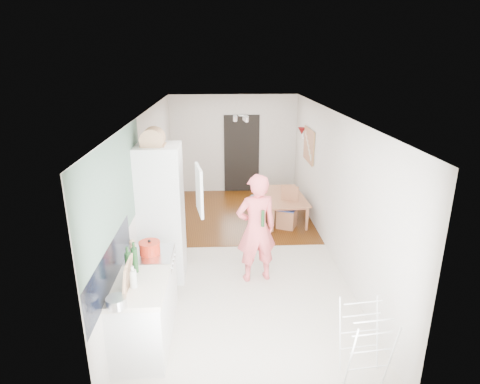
{
  "coord_description": "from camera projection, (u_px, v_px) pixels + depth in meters",
  "views": [
    {
      "loc": [
        -0.35,
        -6.57,
        3.36
      ],
      "look_at": [
        -0.01,
        0.2,
        1.08
      ],
      "focal_mm": 30.0,
      "sensor_mm": 36.0,
      "label": 1
    }
  ],
  "objects": [
    {
      "name": "person",
      "position": [
        256.0,
        219.0,
        6.09
      ],
      "size": [
        0.83,
        0.64,
        2.05
      ],
      "primitive_type": "imported",
      "rotation": [
        0.0,
        0.0,
        3.35
      ],
      "color": "#F35F65",
      "rests_on": "floor"
    },
    {
      "name": "bread_bin",
      "position": [
        153.0,
        139.0,
        5.77
      ],
      "size": [
        0.42,
        0.4,
        0.18
      ],
      "primitive_type": null,
      "rotation": [
        0.0,
        0.0,
        -0.23
      ],
      "color": "tan",
      "rests_on": "fridge_housing"
    },
    {
      "name": "tile_splashback",
      "position": [
        111.0,
        267.0,
        4.46
      ],
      "size": [
        0.02,
        1.9,
        0.5
      ],
      "primitive_type": "cube",
      "color": "black",
      "rests_on": "room_shell"
    },
    {
      "name": "fridge_housing",
      "position": [
        161.0,
        214.0,
        6.17
      ],
      "size": [
        0.66,
        0.66,
        2.15
      ],
      "primitive_type": "cube",
      "color": "silver",
      "rests_on": "room_shell"
    },
    {
      "name": "chopping_boards",
      "position": [
        127.0,
        277.0,
        4.31
      ],
      "size": [
        0.12,
        0.29,
        0.4
      ],
      "primitive_type": null,
      "rotation": [
        0.0,
        0.0,
        0.29
      ],
      "color": "tan",
      "rests_on": "worktop"
    },
    {
      "name": "wood_floor_overlay",
      "position": [
        237.0,
        214.0,
        9.06
      ],
      "size": [
        3.2,
        3.3,
        0.01
      ],
      "primitive_type": "cube",
      "color": "#522909",
      "rests_on": "room_shell"
    },
    {
      "name": "range_cooker",
      "position": [
        152.0,
        285.0,
        5.41
      ],
      "size": [
        0.6,
        0.6,
        0.88
      ],
      "primitive_type": "cube",
      "color": "silver",
      "rests_on": "room_shell"
    },
    {
      "name": "bottle_a",
      "position": [
        129.0,
        265.0,
        4.63
      ],
      "size": [
        0.08,
        0.08,
        0.32
      ],
      "primitive_type": "cylinder",
      "rotation": [
        0.0,
        0.0,
        0.14
      ],
      "color": "#1D421D",
      "rests_on": "worktop"
    },
    {
      "name": "stool",
      "position": [
        258.0,
        214.0,
        8.55
      ],
      "size": [
        0.37,
        0.37,
        0.38
      ],
      "primitive_type": null,
      "rotation": [
        0.0,
        0.0,
        -0.36
      ],
      "color": "#A45D3F",
      "rests_on": "floor"
    },
    {
      "name": "doorway_recess",
      "position": [
        242.0,
        154.0,
        10.3
      ],
      "size": [
        0.9,
        0.04,
        2.0
      ],
      "primitive_type": "cube",
      "color": "black",
      "rests_on": "room_shell"
    },
    {
      "name": "pepper_mill_back",
      "position": [
        133.0,
        253.0,
        5.0
      ],
      "size": [
        0.08,
        0.08,
        0.24
      ],
      "primitive_type": "cylinder",
      "rotation": [
        0.0,
        0.0,
        0.2
      ],
      "color": "tan",
      "rests_on": "worktop"
    },
    {
      "name": "cooker_top",
      "position": [
        149.0,
        255.0,
        5.26
      ],
      "size": [
        0.6,
        0.6,
        0.04
      ],
      "primitive_type": "cube",
      "color": "silver",
      "rests_on": "room_shell"
    },
    {
      "name": "drying_rack",
      "position": [
        365.0,
        344.0,
        4.31
      ],
      "size": [
        0.49,
        0.45,
        0.87
      ],
      "primitive_type": null,
      "rotation": [
        0.0,
        0.0,
        0.11
      ],
      "color": "silver",
      "rests_on": "floor"
    },
    {
      "name": "held_bottle",
      "position": [
        263.0,
        218.0,
        5.92
      ],
      "size": [
        0.05,
        0.05,
        0.25
      ],
      "primitive_type": "cylinder",
      "color": "#1D421D",
      "rests_on": "person"
    },
    {
      "name": "dining_chair",
      "position": [
        287.0,
        208.0,
        8.21
      ],
      "size": [
        0.48,
        0.48,
        0.86
      ],
      "primitive_type": null,
      "rotation": [
        0.0,
        0.0,
        -0.42
      ],
      "color": "#A45D3F",
      "rests_on": "floor"
    },
    {
      "name": "sage_wall_panel",
      "position": [
        116.0,
        192.0,
        4.75
      ],
      "size": [
        0.02,
        3.0,
        1.3
      ],
      "primitive_type": "cube",
      "color": "slate",
      "rests_on": "room_shell"
    },
    {
      "name": "dining_table",
      "position": [
        284.0,
        209.0,
        8.73
      ],
      "size": [
        0.79,
        1.34,
        0.46
      ],
      "primitive_type": "imported",
      "rotation": [
        0.0,
        0.0,
        1.62
      ],
      "color": "#A45D3F",
      "rests_on": "floor"
    },
    {
      "name": "base_cabinet",
      "position": [
        142.0,
        321.0,
        4.7
      ],
      "size": [
        0.6,
        0.9,
        0.86
      ],
      "primitive_type": "cube",
      "color": "silver",
      "rests_on": "room_shell"
    },
    {
      "name": "bottle_c",
      "position": [
        133.0,
        279.0,
        4.46
      ],
      "size": [
        0.1,
        0.1,
        0.21
      ],
      "primitive_type": "cylinder",
      "rotation": [
        0.0,
        0.0,
        0.19
      ],
      "color": "silver",
      "rests_on": "worktop"
    },
    {
      "name": "floor",
      "position": [
        241.0,
        251.0,
        7.31
      ],
      "size": [
        3.2,
        7.0,
        0.01
      ],
      "primitive_type": "cube",
      "color": "beige",
      "rests_on": "ground"
    },
    {
      "name": "room_shell",
      "position": [
        241.0,
        186.0,
        6.91
      ],
      "size": [
        3.2,
        7.0,
        2.5
      ],
      "primitive_type": null,
      "color": "silver",
      "rests_on": "ground"
    },
    {
      "name": "fridge_interior",
      "position": [
        180.0,
        184.0,
        6.03
      ],
      "size": [
        0.02,
        0.52,
        0.66
      ],
      "primitive_type": "cube",
      "color": "white",
      "rests_on": "room_shell"
    },
    {
      "name": "fridge_door",
      "position": [
        199.0,
        190.0,
        5.76
      ],
      "size": [
        0.14,
        0.56,
        0.7
      ],
      "primitive_type": "cube",
      "rotation": [
        0.0,
        0.0,
        -1.4
      ],
      "color": "silver",
      "rests_on": "room_shell"
    },
    {
      "name": "pepper_mill_front",
      "position": [
        135.0,
        255.0,
        5.01
      ],
      "size": [
        0.07,
        0.07,
        0.2
      ],
      "primitive_type": "cylinder",
      "rotation": [
        0.0,
        0.0,
        0.31
      ],
      "color": "tan",
      "rests_on": "worktop"
    },
    {
      "name": "worktop",
      "position": [
        139.0,
        286.0,
        4.55
      ],
      "size": [
        0.62,
        0.92,
        0.06
      ],
      "primitive_type": "cube",
      "color": "#EFE4CB",
      "rests_on": "room_shell"
    },
    {
      "name": "wall_sconce",
      "position": [
        302.0,
        131.0,
        9.24
      ],
      "size": [
        0.18,
        0.18,
        0.16
      ],
      "primitive_type": "cone",
      "color": "maroon",
      "rests_on": "room_shell"
    },
    {
      "name": "bottle_b",
      "position": [
        135.0,
        260.0,
        4.76
      ],
      "size": [
        0.08,
        0.08,
        0.31
      ],
      "primitive_type": "cylinder",
      "rotation": [
        0.0,
        0.0,
        0.06
      ],
      "color": "#1D421D",
      "rests_on": "worktop"
    },
    {
      "name": "red_casserole",
      "position": [
        150.0,
        248.0,
        5.23
      ],
      "size": [
        0.3,
        0.3,
        0.16
      ],
      "primitive_type": "cylinder",
      "rotation": [
        0.0,
        0.0,
        0.07
      ],
      "color": "red",
      "rests_on": "cooker_top"
    },
    {
      "name": "pinboard",
      "position": [
        309.0,
        145.0,
        8.69
      ],
      "size": [
        0.03,
        0.9,
        0.7
      ],
      "primitive_type": "cube",
      "color": "tan",
      "rests_on": "room_shell"
    },
    {
      "name": "grey_drape",
      "position": [
        258.0,
        202.0,
        8.44
      ],
      "size": [
        0.5,
        0.5,
        0.17
      ],
      "primitive_type": "cube",
      "rotation": [
        0.0,
        0.0,
        -0.37
      ],
      "color": "gray",
      "rests_on": "stool"
    },
    {
      "name": "pinboard_frame",
      "position": [
        308.0,
        145.0,
        8.69
      ],
      "size": [
        0.0,
        0.94,
        0.74
      ],
      "primitive_type": "cube",
      "color": "#A45D3F",
      "rests_on": "room_shell"
    },
    {
      "name": "steel_pan",
      "position": [
        116.0,
        302.0,
        4.12
      ],
      "size": [
        0.23,
        0.23,
        0.11
      ],
      "primitive_type": "cylinder",
      "rotation": [
        0.0,
        0.0,
        0.07
      ],
      "color": "silver",
      "rests_on": "worktop"
    }
  ]
}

